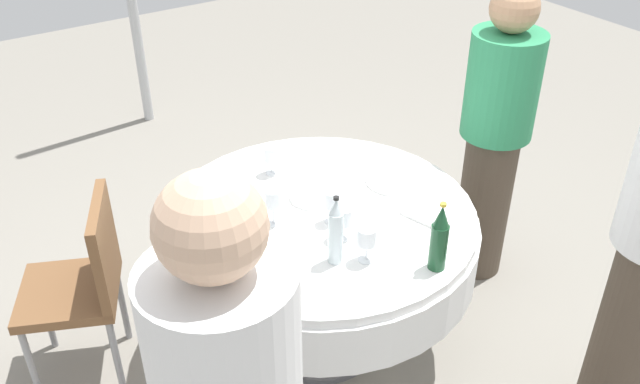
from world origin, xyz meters
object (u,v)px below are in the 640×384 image
object	(u,v)px
chair_far	(85,278)
wine_glass_south	(343,217)
plate_mid	(394,180)
plate_outer	(313,196)
wine_glass_far	(367,237)
bottle_clear_rear	(336,232)
wine_glass_near	(272,155)
wine_glass_front	(332,200)
wine_glass_mid	(273,200)
bottle_dark_green_east	(261,255)
dining_table	(320,240)
person_east	(495,135)
bottle_dark_green_west	(439,239)

from	to	relation	value
chair_far	wine_glass_south	bearing A→B (deg)	-100.65
plate_mid	chair_far	distance (m)	1.38
wine_glass_south	plate_outer	bearing A→B (deg)	79.27
wine_glass_far	bottle_clear_rear	bearing A→B (deg)	148.74
wine_glass_near	plate_outer	xyz separation A→B (m)	(0.04, -0.27, -0.09)
wine_glass_front	wine_glass_mid	distance (m)	0.24
wine_glass_mid	chair_far	xyz separation A→B (m)	(-0.70, 0.37, -0.34)
bottle_dark_green_east	wine_glass_mid	world-z (taller)	bottle_dark_green_east
bottle_clear_rear	bottle_dark_green_east	size ratio (longest dim) A/B	1.01
plate_outer	dining_table	bearing A→B (deg)	-106.83
bottle_clear_rear	wine_glass_far	distance (m)	0.12
dining_table	plate_mid	bearing A→B (deg)	1.60
bottle_clear_rear	wine_glass_south	world-z (taller)	bottle_clear_rear
plate_outer	chair_far	xyz separation A→B (m)	(-0.93, 0.30, -0.23)
dining_table	wine_glass_south	size ratio (longest dim) A/B	9.39
wine_glass_far	wine_glass_mid	size ratio (longest dim) A/B	0.93
dining_table	plate_outer	bearing A→B (deg)	73.17
person_east	wine_glass_far	bearing A→B (deg)	-70.79
wine_glass_far	plate_outer	bearing A→B (deg)	81.98
wine_glass_south	wine_glass_near	bearing A→B (deg)	88.29
bottle_dark_green_east	plate_outer	distance (m)	0.61
wine_glass_south	plate_outer	size ratio (longest dim) A/B	0.70
bottle_clear_rear	wine_glass_front	world-z (taller)	bottle_clear_rear
person_east	bottle_dark_green_west	bearing A→B (deg)	-57.57
dining_table	wine_glass_front	xyz separation A→B (m)	(0.00, -0.09, 0.25)
bottle_clear_rear	plate_outer	distance (m)	0.46
wine_glass_mid	plate_mid	size ratio (longest dim) A/B	0.63
dining_table	person_east	size ratio (longest dim) A/B	0.87
bottle_dark_green_east	plate_outer	bearing A→B (deg)	38.94
dining_table	wine_glass_front	size ratio (longest dim) A/B	9.25
wine_glass_south	chair_far	distance (m)	1.11
dining_table	bottle_dark_green_east	distance (m)	0.58
wine_glass_near	person_east	xyz separation A→B (m)	(1.02, -0.38, -0.03)
wine_glass_far	plate_outer	xyz separation A→B (m)	(0.07, 0.47, -0.10)
wine_glass_far	plate_mid	bearing A→B (deg)	40.63
wine_glass_south	wine_glass_mid	xyz separation A→B (m)	(-0.18, 0.24, 0.01)
wine_glass_front	chair_far	distance (m)	1.08
dining_table	bottle_dark_green_east	size ratio (longest dim) A/B	4.66
wine_glass_far	wine_glass_front	world-z (taller)	wine_glass_far
bottle_dark_green_east	person_east	bearing A→B (deg)	10.54
dining_table	person_east	world-z (taller)	person_east
wine_glass_front	wine_glass_mid	size ratio (longest dim) A/B	0.91
wine_glass_near	wine_glass_far	xyz separation A→B (m)	(-0.03, -0.74, 0.01)
wine_glass_far	person_east	size ratio (longest dim) A/B	0.10
wine_glass_near	plate_mid	size ratio (longest dim) A/B	0.55
wine_glass_mid	wine_glass_far	bearing A→B (deg)	-67.17
wine_glass_south	plate_mid	distance (m)	0.49
wine_glass_near	person_east	bearing A→B (deg)	-20.27
bottle_clear_rear	person_east	world-z (taller)	person_east
wine_glass_south	wine_glass_front	xyz separation A→B (m)	(0.03, 0.12, 0.00)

